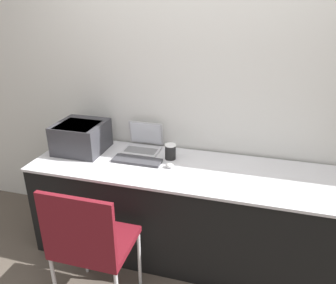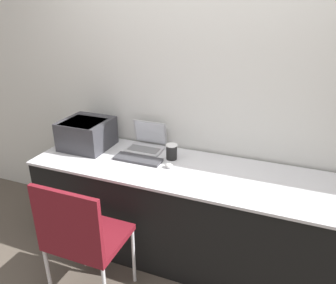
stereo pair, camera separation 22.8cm
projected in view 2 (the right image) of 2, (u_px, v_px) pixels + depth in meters
The scene contains 9 objects.
ground_plane at pixel (164, 278), 2.43m from camera, with size 14.00×14.00×0.00m, color brown.
wall_back at pixel (199, 84), 2.53m from camera, with size 8.00×0.05×2.60m.
table at pixel (180, 211), 2.56m from camera, with size 2.28×0.69×0.76m.
printer at pixel (87, 133), 2.72m from camera, with size 0.38×0.37×0.24m.
laptop_left at pixel (147, 143), 2.72m from camera, with size 0.29×0.25×0.22m.
external_keyboard at pixel (138, 159), 2.53m from camera, with size 0.38×0.13×0.02m.
coffee_cup at pixel (172, 152), 2.54m from camera, with size 0.09×0.09×0.12m.
mouse at pixel (169, 166), 2.42m from camera, with size 0.06×0.05×0.03m.
chair at pixel (81, 234), 2.03m from camera, with size 0.46×0.41×0.93m.
Camera 2 is at (0.70, -1.70, 1.88)m, focal length 35.00 mm.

